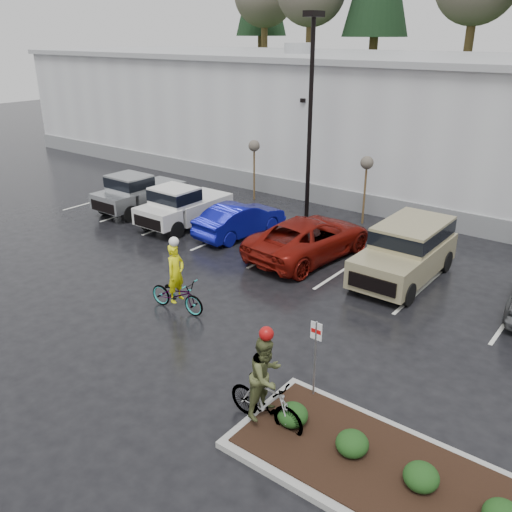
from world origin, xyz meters
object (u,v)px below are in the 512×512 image
Objects in this scene: lamppost at (311,97)px; sapling_mid at (367,166)px; cyclist_hivis at (177,288)px; cyclist_olive at (266,391)px; car_blue at (240,219)px; sapling_west at (254,149)px; pickup_silver at (144,191)px; car_red at (310,238)px; pickup_white at (189,204)px; fire_lane_sign at (315,351)px; suv_tan at (404,253)px.

lamppost is 4.00m from sapling_mid.
cyclist_olive reaches higher than cyclist_hivis.
car_blue is at bearing 43.14° from cyclist_olive.
pickup_silver is (-3.30, -4.80, -1.75)m from sapling_west.
car_red is at bearing -1.24° from pickup_silver.
pickup_silver is 3.41m from pickup_white.
cyclist_hivis is (5.80, -11.50, -1.95)m from sapling_west.
fire_lane_sign is 9.31m from car_red.
suv_tan is at bearing -174.42° from car_blue.
lamppost is at bearing 123.46° from fire_lane_sign.
cyclist_olive is at bearing 137.60° from car_blue.
pickup_white is 2.02× the size of cyclist_olive.
car_blue is 3.77m from car_red.
pickup_silver is at bearing -124.48° from sapling_west.
car_red is 2.30× the size of cyclist_hivis.
pickup_silver is 2.05× the size of cyclist_hivis.
suv_tan is at bearing -0.06° from pickup_silver.
car_blue is at bearing -126.45° from sapling_mid.
lamppost reaches higher than cyclist_olive.
fire_lane_sign is 8.08m from suv_tan.
pickup_silver is 1.00× the size of pickup_white.
cyclist_hivis is at bearing 65.28° from cyclist_olive.
pickup_silver is at bearing -153.89° from sapling_mid.
car_blue is 0.77× the size of car_red.
fire_lane_sign is 0.43× the size of suv_tan.
car_red is at bearing -177.64° from car_blue.
sapling_west is 1.00× the size of sapling_mid.
cyclist_olive reaches higher than pickup_white.
cyclist_hivis reaches higher than car_blue.
suv_tan is at bearing 6.21° from cyclist_olive.
cyclist_olive is at bearing -105.01° from fire_lane_sign.
suv_tan is at bearing -170.94° from car_red.
cyclist_hivis reaches higher than car_red.
fire_lane_sign is 0.87× the size of cyclist_hivis.
fire_lane_sign is at bearing -47.33° from sapling_west.
lamppost is 9.48m from pickup_silver.
lamppost is 2.07× the size of car_blue.
sapling_mid is 6.55m from suv_tan.
sapling_mid reaches higher than cyclist_hivis.
sapling_west is 0.63× the size of suv_tan.
suv_tan is at bearing 1.35° from pickup_white.
lamppost is 1.59× the size of car_red.
suv_tan is 8.23m from cyclist_hivis.
fire_lane_sign is (11.80, -12.80, -1.32)m from sapling_west.
suv_tan is (6.60, -3.82, -4.66)m from lamppost.
car_blue is at bearing 179.87° from suv_tan.
pickup_white is (0.10, -5.06, -1.75)m from sapling_west.
car_blue is 1.73× the size of cyclist_olive.
lamppost is 1.77× the size of pickup_silver.
fire_lane_sign is at bearing -81.44° from suv_tan.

